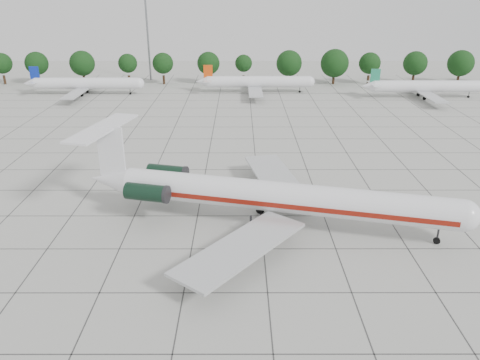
{
  "coord_description": "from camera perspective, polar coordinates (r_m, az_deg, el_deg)",
  "views": [
    {
      "loc": [
        -2.66,
        -52.79,
        27.04
      ],
      "look_at": [
        -2.61,
        3.42,
        3.5
      ],
      "focal_mm": 35.0,
      "sensor_mm": 36.0,
      "label": 1
    }
  ],
  "objects": [
    {
      "name": "main_airliner",
      "position": [
        55.82,
        2.68,
        -1.82
      ],
      "size": [
        46.2,
        35.72,
        10.97
      ],
      "rotation": [
        0.0,
        0.0,
        -0.24
      ],
      "color": "silver",
      "rests_on": "ground"
    },
    {
      "name": "tree_line",
      "position": [
        139.68,
        -3.87,
        14.01
      ],
      "size": [
        249.86,
        8.44,
        10.22
      ],
      "color": "#332114",
      "rests_on": "ground"
    },
    {
      "name": "ground_crew",
      "position": [
        62.16,
        22.76,
        -4.07
      ],
      "size": [
        0.75,
        0.62,
        1.76
      ],
      "primitive_type": "imported",
      "rotation": [
        0.0,
        0.0,
        3.51
      ],
      "color": "#E0B70D",
      "rests_on": "ground"
    },
    {
      "name": "bg_airliner_b",
      "position": [
        132.13,
        -18.22,
        11.09
      ],
      "size": [
        28.24,
        27.2,
        7.4
      ],
      "color": "silver",
      "rests_on": "ground"
    },
    {
      "name": "apron_joints",
      "position": [
        73.03,
        2.04,
        0.99
      ],
      "size": [
        170.0,
        170.0,
        0.02
      ],
      "primitive_type": "cube",
      "color": "#383838",
      "rests_on": "ground"
    },
    {
      "name": "floodlight_mast",
      "position": [
        147.9,
        -11.22,
        17.37
      ],
      "size": [
        1.6,
        1.6,
        25.45
      ],
      "color": "slate",
      "rests_on": "ground"
    },
    {
      "name": "ground",
      "position": [
        59.37,
        2.53,
        -4.39
      ],
      "size": [
        260.0,
        260.0,
        0.0
      ],
      "primitive_type": "plane",
      "color": "#AAABA3",
      "rests_on": "ground"
    },
    {
      "name": "bg_airliner_d",
      "position": [
        130.88,
        21.71,
        10.53
      ],
      "size": [
        28.24,
        27.2,
        7.4
      ],
      "color": "silver",
      "rests_on": "ground"
    },
    {
      "name": "bg_airliner_c",
      "position": [
        128.04,
        2.17,
        11.85
      ],
      "size": [
        28.24,
        27.2,
        7.4
      ],
      "color": "silver",
      "rests_on": "ground"
    }
  ]
}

